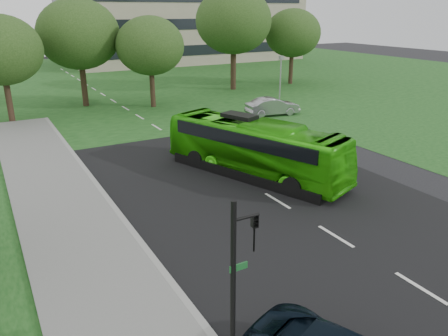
% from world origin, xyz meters
% --- Properties ---
extents(ground, '(160.00, 160.00, 0.00)m').
position_xyz_m(ground, '(0.00, 0.00, 0.00)').
color(ground, black).
rests_on(ground, ground).
extents(street_surfaces, '(120.00, 120.00, 0.15)m').
position_xyz_m(street_surfaces, '(-0.38, 22.75, 0.03)').
color(street_surfaces, black).
rests_on(street_surfaces, ground).
extents(tree_park_a, '(6.32, 6.32, 8.40)m').
position_xyz_m(tree_park_a, '(-9.65, 25.25, 5.70)').
color(tree_park_a, black).
rests_on(tree_park_a, ground).
extents(tree_park_b, '(7.40, 7.40, 9.70)m').
position_xyz_m(tree_park_b, '(-2.92, 28.94, 6.54)').
color(tree_park_b, black).
rests_on(tree_park_b, ground).
extents(tree_park_c, '(6.17, 6.17, 8.19)m').
position_xyz_m(tree_park_c, '(2.54, 25.39, 5.56)').
color(tree_park_c, black).
rests_on(tree_park_c, ground).
extents(tree_park_d, '(8.34, 8.34, 11.02)m').
position_xyz_m(tree_park_d, '(13.94, 29.90, 7.46)').
color(tree_park_d, black).
rests_on(tree_park_d, ground).
extents(tree_park_e, '(6.62, 6.62, 8.83)m').
position_xyz_m(tree_park_e, '(22.17, 29.94, 6.00)').
color(tree_park_e, black).
rests_on(tree_park_e, ground).
extents(bus, '(6.18, 11.14, 3.05)m').
position_xyz_m(bus, '(1.00, 5.61, 1.52)').
color(bus, '#31BB0F').
rests_on(bus, ground).
extents(sedan, '(4.84, 2.32, 1.53)m').
position_xyz_m(sedan, '(10.31, 17.00, 0.76)').
color(sedan, '#98999D').
rests_on(sedan, ground).
extents(traffic_light, '(0.76, 0.20, 4.76)m').
position_xyz_m(traffic_light, '(-7.05, -6.00, 2.79)').
color(traffic_light, black).
rests_on(traffic_light, ground).
extents(camera_pole, '(0.46, 0.42, 4.64)m').
position_xyz_m(camera_pole, '(13.23, 20.00, 2.99)').
color(camera_pole, gray).
rests_on(camera_pole, ground).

